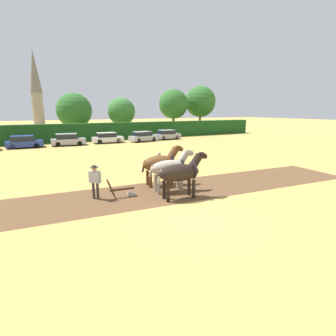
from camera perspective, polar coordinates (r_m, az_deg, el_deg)
ground_plane at (r=11.32m, az=6.46°, el=-11.13°), size 240.00×240.00×0.00m
plowed_furrow_strip at (r=13.84m, az=-20.47°, el=-7.37°), size 35.37×6.65×0.01m
hedgerow at (r=40.60m, az=-19.43°, el=7.28°), size 64.37×1.57×2.60m
tree_left at (r=47.29m, az=-19.74°, el=11.71°), size 5.75×5.75×7.31m
tree_center_left at (r=47.76m, az=-10.08°, el=12.01°), size 4.78×4.78×6.64m
tree_center at (r=51.82m, az=1.21°, el=13.74°), size 5.60×5.60×8.42m
tree_center_right at (r=56.01m, az=7.05°, el=14.14°), size 6.26×6.26×9.32m
church_spire at (r=79.38m, az=-26.83°, el=15.44°), size 3.04×3.04×19.71m
draft_horse_lead_left at (r=13.50m, az=2.88°, el=-0.96°), size 2.95×1.09×2.46m
draft_horse_lead_right at (r=14.69m, az=0.51°, el=0.10°), size 2.85×1.03×2.41m
draft_horse_trail_left at (r=15.91m, az=-1.50°, el=1.10°), size 2.82×1.14×2.48m
plow at (r=14.11m, az=-9.46°, el=-5.01°), size 1.55×0.49×1.13m
farmer_at_plow at (r=13.95m, az=-15.63°, el=-2.36°), size 0.56×0.47×1.78m
farmer_beside_team at (r=18.01m, az=-1.93°, el=1.24°), size 0.58×0.45×1.72m
parked_car_left at (r=36.41m, az=-28.84°, el=4.98°), size 4.12×1.93×1.49m
parked_car_center_left at (r=36.52m, az=-20.97°, el=5.76°), size 4.33×2.12×1.54m
parked_car_center at (r=37.71m, az=-13.05°, el=6.40°), size 4.22×1.92×1.46m
parked_car_center_right at (r=38.63m, az=-5.45°, el=6.81°), size 4.35×2.42×1.47m
parked_car_right at (r=41.25m, az=-0.17°, el=7.25°), size 4.18×2.21×1.49m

